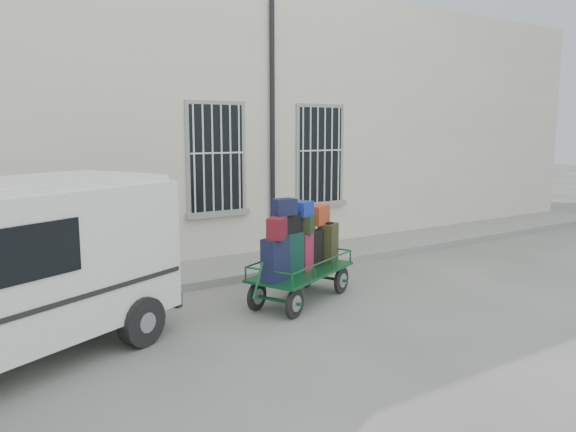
% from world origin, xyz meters
% --- Properties ---
extents(ground, '(80.00, 80.00, 0.00)m').
position_xyz_m(ground, '(0.00, 0.00, 0.00)').
color(ground, '#61615D').
rests_on(ground, ground).
extents(building, '(24.00, 5.15, 6.00)m').
position_xyz_m(building, '(0.00, 5.50, 3.00)').
color(building, beige).
rests_on(building, ground).
extents(sidewalk, '(24.00, 1.70, 0.15)m').
position_xyz_m(sidewalk, '(0.00, 2.20, 0.07)').
color(sidewalk, gray).
rests_on(sidewalk, ground).
extents(luggage_cart, '(2.38, 1.68, 1.78)m').
position_xyz_m(luggage_cart, '(-0.49, -0.21, 0.91)').
color(luggage_cart, black).
rests_on(luggage_cart, ground).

